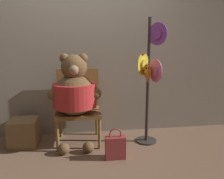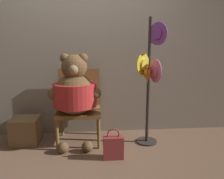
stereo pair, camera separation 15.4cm
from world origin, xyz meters
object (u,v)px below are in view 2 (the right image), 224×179
object	(u,v)px
chair	(79,103)
handbag_on_ground	(113,147)
teddy_bear	(75,92)
hat_display_rack	(150,79)

from	to	relation	value
chair	handbag_on_ground	world-z (taller)	chair
chair	handbag_on_ground	bearing A→B (deg)	-54.93
teddy_bear	hat_display_rack	distance (m)	0.96
hat_display_rack	handbag_on_ground	distance (m)	0.95
teddy_bear	hat_display_rack	size ratio (longest dim) A/B	0.73
chair	teddy_bear	bearing A→B (deg)	-100.81
teddy_bear	handbag_on_ground	bearing A→B (deg)	-42.51
chair	hat_display_rack	size ratio (longest dim) A/B	0.60
teddy_bear	hat_display_rack	bearing A→B (deg)	-5.39
chair	teddy_bear	world-z (taller)	teddy_bear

